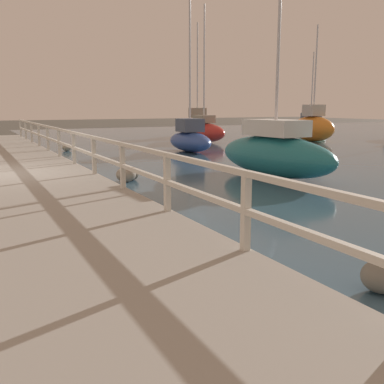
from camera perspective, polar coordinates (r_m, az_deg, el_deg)
name	(u,v)px	position (r m, az deg, el deg)	size (l,w,h in m)	color
ground_plane	(2,183)	(13.57, -22.97, 1.09)	(120.00, 120.00, 0.00)	#4C473D
dock_walkway	(2,178)	(13.55, -23.01, 1.63)	(4.79, 36.00, 0.26)	#9E998E
railing	(83,145)	(13.79, -13.69, 5.84)	(0.10, 32.50, 1.04)	silver
boulder_mid_strip	(383,276)	(5.63, 23.07, -9.81)	(0.51, 0.46, 0.39)	#666056
boulder_water_edge	(67,147)	(22.24, -15.60, 5.49)	(0.47, 0.43, 0.36)	gray
boulder_upstream	(126,175)	(12.73, -8.38, 2.21)	(0.56, 0.51, 0.42)	gray
boulder_downstream	(131,174)	(13.02, -7.75, 2.25)	(0.46, 0.42, 0.35)	#666056
sailboat_green	(310,125)	(37.64, 14.80, 8.22)	(3.10, 5.75, 6.26)	#236B42
sailboat_red	(204,131)	(26.89, 1.51, 7.77)	(1.78, 3.89, 7.77)	red
sailboat_teal	(275,153)	(13.76, 10.47, 4.90)	(1.89, 4.81, 6.12)	#1E707A
sailboat_blue	(190,139)	(21.10, -0.27, 6.77)	(1.59, 3.57, 7.04)	#2D4C9E
sailboat_orange	(313,127)	(28.29, 15.09, 7.98)	(1.50, 3.31, 6.74)	orange
sailboat_black	(197,125)	(31.69, 0.67, 8.51)	(2.80, 4.03, 7.61)	black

